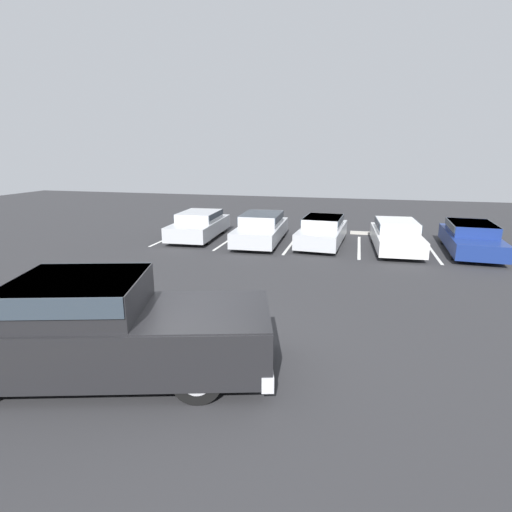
% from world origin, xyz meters
% --- Properties ---
extents(ground_plane, '(60.00, 60.00, 0.00)m').
position_xyz_m(ground_plane, '(0.00, 0.00, 0.00)').
color(ground_plane, '#2D2D30').
extents(stall_stripe_a, '(0.12, 4.41, 0.01)m').
position_xyz_m(stall_stripe_a, '(-5.69, 10.80, 0.00)').
color(stall_stripe_a, white).
rests_on(stall_stripe_a, ground_plane).
extents(stall_stripe_b, '(0.12, 4.41, 0.01)m').
position_xyz_m(stall_stripe_b, '(-2.75, 10.80, 0.00)').
color(stall_stripe_b, white).
rests_on(stall_stripe_b, ground_plane).
extents(stall_stripe_c, '(0.12, 4.41, 0.01)m').
position_xyz_m(stall_stripe_c, '(0.20, 10.80, 0.00)').
color(stall_stripe_c, white).
rests_on(stall_stripe_c, ground_plane).
extents(stall_stripe_d, '(0.12, 4.41, 0.01)m').
position_xyz_m(stall_stripe_d, '(3.14, 10.80, 0.00)').
color(stall_stripe_d, white).
rests_on(stall_stripe_d, ground_plane).
extents(stall_stripe_e, '(0.12, 4.41, 0.01)m').
position_xyz_m(stall_stripe_e, '(6.09, 10.80, 0.00)').
color(stall_stripe_e, white).
rests_on(stall_stripe_e, ground_plane).
extents(stall_stripe_f, '(0.12, 4.41, 0.01)m').
position_xyz_m(stall_stripe_f, '(9.03, 10.80, 0.00)').
color(stall_stripe_f, white).
rests_on(stall_stripe_f, ground_plane).
extents(pickup_truck, '(6.42, 3.68, 1.85)m').
position_xyz_m(pickup_truck, '(-1.37, -0.89, 0.92)').
color(pickup_truck, black).
rests_on(pickup_truck, ground_plane).
extents(parked_sedan_a, '(2.08, 4.53, 1.25)m').
position_xyz_m(parked_sedan_a, '(-4.28, 10.92, 0.67)').
color(parked_sedan_a, '#B7BABF').
rests_on(parked_sedan_a, ground_plane).
extents(parked_sedan_b, '(1.98, 4.77, 1.30)m').
position_xyz_m(parked_sedan_b, '(-1.19, 10.69, 0.69)').
color(parked_sedan_b, '#B7BABF').
rests_on(parked_sedan_b, ground_plane).
extents(parked_sedan_c, '(2.00, 4.43, 1.23)m').
position_xyz_m(parked_sedan_c, '(1.54, 10.90, 0.66)').
color(parked_sedan_c, '#B7BABF').
rests_on(parked_sedan_c, ground_plane).
extents(parked_sedan_d, '(1.96, 4.48, 1.23)m').
position_xyz_m(parked_sedan_d, '(4.59, 10.64, 0.66)').
color(parked_sedan_d, silver).
rests_on(parked_sedan_d, ground_plane).
extents(parked_sedan_e, '(2.03, 4.76, 1.21)m').
position_xyz_m(parked_sedan_e, '(7.49, 10.92, 0.65)').
color(parked_sedan_e, navy).
rests_on(parked_sedan_e, ground_plane).
extents(wheel_stop_curb, '(1.98, 0.20, 0.14)m').
position_xyz_m(wheel_stop_curb, '(3.69, 13.66, 0.07)').
color(wheel_stop_curb, '#B7B2A8').
rests_on(wheel_stop_curb, ground_plane).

